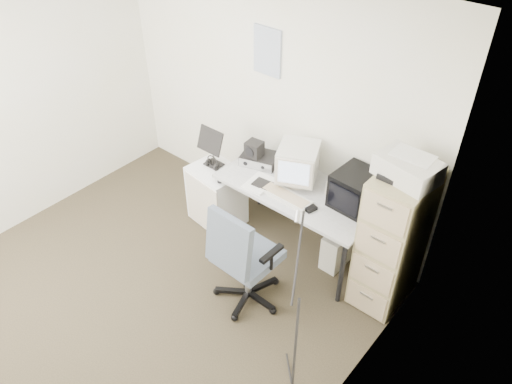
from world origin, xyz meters
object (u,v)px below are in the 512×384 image
Objects in this scene: filing_cabinet at (393,240)px; desk at (296,219)px; office_chair at (248,254)px; side_cart at (217,195)px.

filing_cabinet is 0.87× the size of desk.
side_cart is at bearing 148.81° from office_chair.
side_cart is at bearing -173.43° from filing_cabinet.
office_chair is 1.68× the size of side_cart.
desk is at bearing -178.19° from filing_cabinet.
office_chair is (0.06, -0.78, 0.17)m from desk.
filing_cabinet is 2.05× the size of side_cart.
filing_cabinet is at bearing 43.66° from office_chair.
filing_cabinet reaches higher than side_cart.
side_cart is at bearing -168.36° from desk.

